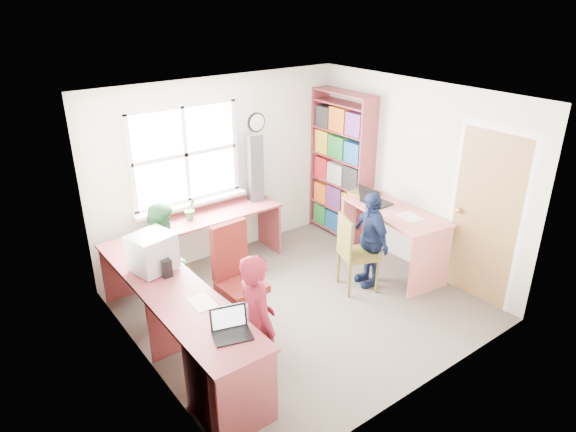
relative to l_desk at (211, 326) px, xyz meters
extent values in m
cube|color=#4E453D|center=(1.31, 0.28, -0.47)|extent=(3.60, 3.40, 0.02)
cube|color=white|center=(1.31, 0.28, 1.95)|extent=(3.60, 3.40, 0.02)
cube|color=beige|center=(1.31, 1.99, 0.74)|extent=(3.60, 0.02, 2.40)
cube|color=beige|center=(1.31, -1.43, 0.74)|extent=(3.60, 0.02, 2.40)
cube|color=beige|center=(-0.50, 0.28, 0.74)|extent=(0.02, 3.40, 2.40)
cube|color=beige|center=(3.12, 0.28, 0.74)|extent=(0.02, 3.40, 2.40)
cube|color=white|center=(0.81, 1.97, 1.04)|extent=(1.40, 0.01, 1.20)
cube|color=white|center=(0.81, 1.96, 1.04)|extent=(1.48, 0.04, 1.28)
cube|color=olive|center=(3.09, -0.77, 0.54)|extent=(0.02, 0.82, 2.00)
sphere|color=gold|center=(3.06, -0.44, 0.54)|extent=(0.07, 0.07, 0.07)
cylinder|color=black|center=(1.86, 1.96, 1.29)|extent=(0.26, 0.03, 0.26)
cylinder|color=white|center=(1.86, 1.95, 1.29)|extent=(0.22, 0.01, 0.22)
cube|color=brown|center=(-0.19, 0.38, 0.28)|extent=(0.60, 2.70, 0.03)
cube|color=brown|center=(1.06, 1.70, 0.28)|extent=(1.65, 0.56, 0.03)
cube|color=brown|center=(-0.19, 0.38, -0.10)|extent=(0.56, 0.03, 0.72)
cube|color=brown|center=(-0.19, -0.94, -0.10)|extent=(0.56, 0.03, 0.72)
cube|color=brown|center=(-0.19, 1.70, -0.10)|extent=(0.56, 0.03, 0.72)
cube|color=brown|center=(1.86, 1.70, -0.10)|extent=(0.03, 0.52, 0.72)
cube|color=brown|center=(-0.19, -0.57, -0.10)|extent=(0.54, 0.45, 0.72)
cube|color=#E67D73|center=(2.80, 0.29, 0.35)|extent=(0.85, 1.50, 0.03)
cube|color=#E67D73|center=(2.71, -0.40, -0.06)|extent=(0.61, 0.12, 0.79)
cube|color=#E67D73|center=(2.90, 0.97, -0.06)|extent=(0.61, 0.12, 0.79)
cube|color=brown|center=(2.96, 0.96, 0.59)|extent=(0.30, 0.02, 2.10)
cube|color=brown|center=(2.96, 1.96, 0.59)|extent=(0.30, 0.02, 2.10)
cube|color=brown|center=(2.96, 1.46, 1.63)|extent=(0.30, 1.00, 0.02)
cube|color=brown|center=(2.96, 1.46, -0.40)|extent=(0.30, 1.00, 0.02)
cube|color=brown|center=(2.96, 1.46, -0.04)|extent=(0.30, 1.00, 0.02)
cube|color=brown|center=(2.96, 1.46, 0.34)|extent=(0.30, 1.00, 0.02)
cube|color=brown|center=(2.96, 1.46, 0.72)|extent=(0.30, 1.00, 0.02)
cube|color=brown|center=(2.96, 1.46, 1.10)|extent=(0.30, 1.00, 0.02)
cube|color=brown|center=(2.96, 1.46, 1.48)|extent=(0.30, 1.00, 0.02)
cube|color=#AA181B|center=(2.96, 1.16, -0.25)|extent=(0.25, 0.28, 0.27)
cube|color=#184F91|center=(2.96, 1.48, -0.24)|extent=(0.25, 0.30, 0.29)
cube|color=#1D792B|center=(2.96, 1.78, -0.23)|extent=(0.25, 0.26, 0.30)
cube|color=gold|center=(2.96, 1.16, 0.13)|extent=(0.25, 0.28, 0.30)
cube|color=#693079|center=(2.96, 1.48, 0.14)|extent=(0.25, 0.30, 0.32)
cube|color=orange|center=(2.96, 1.78, 0.12)|extent=(0.25, 0.26, 0.29)
cube|color=#242424|center=(2.96, 1.16, 0.52)|extent=(0.25, 0.28, 0.32)
cube|color=beige|center=(2.96, 1.48, 0.50)|extent=(0.25, 0.30, 0.29)
cube|color=#AA181B|center=(2.96, 1.78, 0.51)|extent=(0.25, 0.26, 0.30)
cube|color=#184F91|center=(2.96, 1.16, 0.88)|extent=(0.25, 0.28, 0.29)
cube|color=#1D792B|center=(2.96, 1.48, 0.89)|extent=(0.25, 0.30, 0.30)
cube|color=gold|center=(2.96, 1.78, 0.90)|extent=(0.25, 0.26, 0.32)
cube|color=#693079|center=(2.96, 1.16, 1.27)|extent=(0.25, 0.28, 0.30)
cube|color=orange|center=(2.96, 1.48, 1.28)|extent=(0.25, 0.30, 0.32)
cube|color=#242424|center=(2.96, 1.78, 1.26)|extent=(0.25, 0.26, 0.29)
cylinder|color=black|center=(0.58, 0.37, -0.43)|extent=(0.56, 0.56, 0.05)
cylinder|color=black|center=(0.58, 0.37, -0.21)|extent=(0.06, 0.06, 0.40)
cube|color=#591410|center=(0.58, 0.37, 0.02)|extent=(0.46, 0.46, 0.09)
cube|color=#591410|center=(0.57, 0.58, 0.38)|extent=(0.42, 0.10, 0.63)
cylinder|color=brown|center=(1.88, 0.09, -0.23)|extent=(0.05, 0.05, 0.44)
cylinder|color=brown|center=(2.21, -0.03, -0.23)|extent=(0.05, 0.05, 0.44)
cylinder|color=brown|center=(2.00, 0.42, -0.23)|extent=(0.05, 0.05, 0.44)
cylinder|color=brown|center=(2.34, 0.30, -0.23)|extent=(0.05, 0.05, 0.44)
cube|color=brown|center=(2.11, 0.19, 0.00)|extent=(0.53, 0.53, 0.04)
cube|color=brown|center=(1.93, 0.26, 0.26)|extent=(0.17, 0.38, 0.49)
cube|color=#A9A9AE|center=(-0.18, 0.81, 0.30)|extent=(0.34, 0.29, 0.02)
cube|color=#A9A9AE|center=(-0.18, 0.81, 0.50)|extent=(0.47, 0.44, 0.38)
cube|color=#3F72F2|center=(0.01, 0.85, 0.50)|extent=(0.07, 0.31, 0.27)
cube|color=black|center=(-0.12, -0.60, 0.30)|extent=(0.37, 0.31, 0.02)
cube|color=black|center=(-0.08, -0.49, 0.41)|extent=(0.32, 0.14, 0.21)
cube|color=white|center=(-0.08, -0.49, 0.41)|extent=(0.27, 0.12, 0.17)
cube|color=black|center=(2.78, 0.59, 0.38)|extent=(0.27, 0.37, 0.02)
cube|color=black|center=(2.64, 0.58, 0.50)|extent=(0.07, 0.36, 0.24)
cube|color=#3F72F2|center=(2.65, 0.58, 0.50)|extent=(0.05, 0.32, 0.19)
cube|color=black|center=(-0.14, 0.62, 0.39)|extent=(0.10, 0.10, 0.19)
cube|color=black|center=(-0.17, 1.17, 0.38)|extent=(0.10, 0.10, 0.16)
cube|color=black|center=(1.69, 1.77, 0.75)|extent=(0.21, 0.20, 0.91)
cube|color=red|center=(2.82, 0.85, 0.40)|extent=(0.37, 0.37, 0.07)
cube|color=silver|center=(-0.08, -0.01, 0.30)|extent=(0.21, 0.29, 0.00)
cube|color=silver|center=(2.78, 0.03, 0.37)|extent=(0.26, 0.33, 0.00)
imported|color=#338035|center=(0.69, 1.71, 0.44)|extent=(0.16, 0.13, 0.28)
imported|color=maroon|center=(0.20, -0.50, 0.22)|extent=(0.39, 0.54, 1.36)
imported|color=#2B6B33|center=(0.11, 1.20, 0.18)|extent=(0.73, 0.78, 1.28)
imported|color=#141F41|center=(2.29, 0.19, 0.15)|extent=(0.47, 0.76, 1.21)
camera|label=1|loc=(-1.82, -3.63, 2.92)|focal=32.00mm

